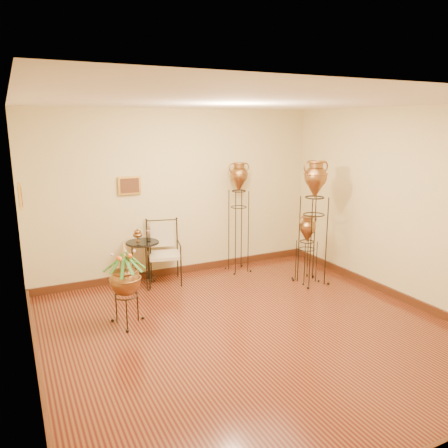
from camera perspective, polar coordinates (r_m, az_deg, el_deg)
name	(u,v)px	position (r m, az deg, el deg)	size (l,w,h in m)	color
ground	(252,332)	(5.68, 3.68, -13.85)	(5.00, 5.00, 0.00)	brown
room_shell	(253,196)	(5.14, 3.86, 3.68)	(5.02, 5.02, 2.81)	#CFC885
amphora_tall	(239,216)	(7.57, 1.92, 1.01)	(0.39, 0.39, 1.94)	black
amphora_mid	(313,222)	(7.10, 11.60, 0.23)	(0.57, 0.57, 2.03)	black
amphora_short	(307,248)	(7.31, 10.75, -3.12)	(0.43, 0.43, 1.12)	black
planter_urn	(125,277)	(5.74, -12.78, -6.82)	(0.72, 0.72, 1.16)	black
armchair	(164,253)	(7.16, -7.88, -3.74)	(0.68, 0.66, 1.02)	black
side_table	(143,263)	(7.10, -10.50, -5.04)	(0.54, 0.54, 0.94)	black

